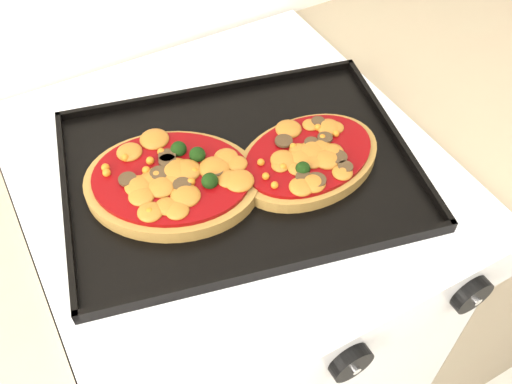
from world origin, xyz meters
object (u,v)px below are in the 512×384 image
stove (236,310)px  pizza_left (172,180)px  pizza_right (308,157)px  baking_tray (239,168)px

stove → pizza_left: size_ratio=3.79×
stove → pizza_left: bearing=-165.9°
stove → pizza_right: bearing=-40.0°
stove → baking_tray: (0.00, -0.04, 0.47)m
baking_tray → pizza_left: (-0.10, 0.01, 0.02)m
baking_tray → pizza_right: bearing=-11.7°
pizza_right → stove: bearing=140.0°
baking_tray → pizza_right: 0.10m
pizza_left → pizza_right: pizza_left is taller
stove → pizza_right: (0.09, -0.08, 0.48)m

